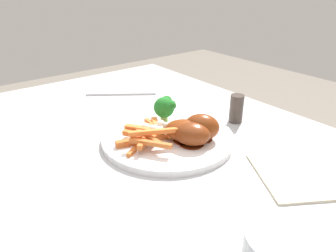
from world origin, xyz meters
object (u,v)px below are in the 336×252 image
Objects in this scene: chicken_drumstick_far at (189,134)px; chicken_drumstick_extra at (199,127)px; pepper_shaker at (236,109)px; broccoli_floret_front at (165,107)px; fork at (121,94)px; chicken_drumstick_near at (183,131)px; carrot_fries_pile at (147,135)px; dinner_plate at (168,138)px; dining_table at (158,190)px.

chicken_drumstick_extra is (0.00, -0.03, 0.00)m from chicken_drumstick_far.
chicken_drumstick_extra is at bearing 101.20° from pepper_shaker.
fork is at bearing -6.62° from broccoli_floret_front.
chicken_drumstick_near is 0.02m from chicken_drumstick_far.
broccoli_floret_front is at bearing -57.99° from carrot_fries_pile.
broccoli_floret_front reaches higher than carrot_fries_pile.
chicken_drumstick_extra is (-0.05, -0.04, 0.03)m from dinner_plate.
fork is at bearing -15.26° from dining_table.
chicken_drumstick_extra is (-0.07, -0.05, 0.17)m from dining_table.
dinner_plate is at bearing -94.71° from carrot_fries_pile.
dinner_plate is 2.27× the size of chicken_drumstick_far.
fork is at bearing -8.56° from chicken_drumstick_far.
chicken_drumstick_far is 1.03× the size of chicken_drumstick_extra.
chicken_drumstick_near is 1.85× the size of pepper_shaker.
chicken_drumstick_extra is at bearing -144.97° from dining_table.
broccoli_floret_front is 0.24m from fork.
chicken_drumstick_extra is at bearing -121.56° from carrot_fries_pile.
fork is (0.24, -0.03, -0.04)m from broccoli_floret_front.
chicken_drumstick_far reaches higher than dining_table.
chicken_drumstick_extra is 0.34m from fork.
pepper_shaker is (-0.02, -0.17, 0.03)m from dinner_plate.
dining_table is 0.31m from fork.
carrot_fries_pile is 0.10m from chicken_drumstick_extra.
pepper_shaker is at bearing -96.30° from carrot_fries_pile.
fork is (0.34, -0.02, -0.03)m from chicken_drumstick_extra.
broccoli_floret_front reaches higher than fork.
dining_table is 17.17× the size of broccoli_floret_front.
pepper_shaker is at bearing 145.18° from fork.
carrot_fries_pile is 1.19× the size of chicken_drumstick_extra.
chicken_drumstick_far is 1.84× the size of pepper_shaker.
chicken_drumstick_extra is (-0.05, -0.08, 0.01)m from carrot_fries_pile.
dining_table is 0.17m from chicken_drumstick_near.
chicken_drumstick_far is 0.03m from chicken_drumstick_extra.
carrot_fries_pile is (-0.02, 0.03, 0.15)m from dining_table.
pepper_shaker reaches higher than fork.
dinner_plate is at bearing 38.24° from chicken_drumstick_extra.
fork reaches higher than dining_table.
carrot_fries_pile reaches higher than dinner_plate.
chicken_drumstick_far is (-0.05, -0.01, 0.03)m from dinner_plate.
pepper_shaker reaches higher than chicken_drumstick_far.
pepper_shaker is at bearing -96.72° from dinner_plate.
broccoli_floret_front is at bearing -14.99° from chicken_drumstick_near.
chicken_drumstick_far is 0.35m from fork.
chicken_drumstick_near is (-0.04, -0.06, 0.01)m from carrot_fries_pile.
dinner_plate is 0.04m from chicken_drumstick_near.
dining_table is 8.71× the size of chicken_drumstick_extra.
dinner_plate is at bearing 113.18° from fork.
dinner_plate reaches higher than fork.
broccoli_floret_front reaches higher than chicken_drumstick_near.
dining_table is 0.18m from chicken_drumstick_far.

